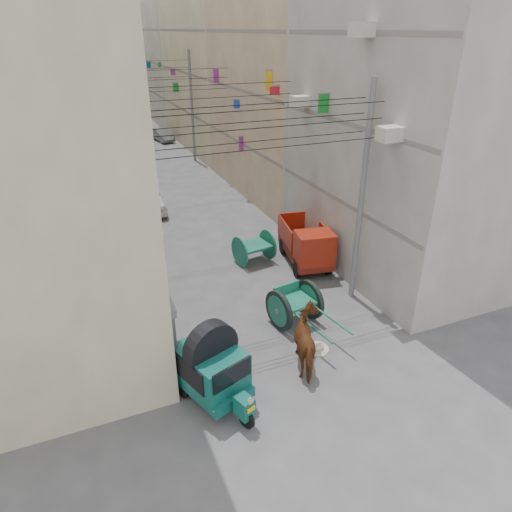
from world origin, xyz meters
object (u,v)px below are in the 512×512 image
tonga_cart (295,304)px  feed_sack (317,346)px  second_cart (254,247)px  horse (310,342)px  mini_truck (308,248)px  auto_rickshaw (212,366)px  distant_car_white (150,201)px  distant_car_grey (162,135)px  distant_car_green (114,138)px

tonga_cart → feed_sack: bearing=-100.3°
second_cart → horse: size_ratio=0.83×
tonga_cart → second_cart: (0.48, 4.88, -0.03)m
tonga_cart → mini_truck: size_ratio=0.90×
tonga_cart → horse: bearing=-115.6°
auto_rickshaw → distant_car_white: size_ratio=0.78×
second_cart → distant_car_grey: bearing=77.6°
auto_rickshaw → distant_car_white: (1.28, 15.39, -0.51)m
horse → distant_car_green: bearing=-70.7°
tonga_cart → distant_car_grey: tonga_cart is taller
mini_truck → second_cart: 2.38m
auto_rickshaw → second_cart: bearing=40.4°
second_cart → horse: (-1.11, -7.09, 0.16)m
mini_truck → distant_car_grey: (-0.37, 27.16, -0.39)m
second_cart → distant_car_grey: size_ratio=0.51×
horse → distant_car_grey: 32.99m
second_cart → distant_car_green: bearing=87.0°
tonga_cart → mini_truck: bearing=45.6°
second_cart → auto_rickshaw: bearing=-129.2°
horse → distant_car_white: horse is taller
auto_rickshaw → second_cart: size_ratio=1.64×
tonga_cart → distant_car_green: bearing=84.3°
tonga_cart → mini_truck: mini_truck is taller
feed_sack → auto_rickshaw: bearing=-168.1°
auto_rickshaw → distant_car_green: 33.51m
auto_rickshaw → feed_sack: auto_rickshaw is taller
auto_rickshaw → mini_truck: (6.19, 5.93, -0.18)m
feed_sack → horse: (-0.61, -0.58, 0.75)m
distant_car_white → distant_car_grey: bearing=-103.4°
horse → second_cart: bearing=-82.3°
second_cart → distant_car_green: second_cart is taller
mini_truck → distant_car_white: bearing=128.2°
auto_rickshaw → mini_truck: bearing=24.4°
auto_rickshaw → distant_car_grey: bearing=60.7°
distant_car_green → distant_car_white: bearing=79.2°
feed_sack → distant_car_white: 14.82m
tonga_cart → second_cart: size_ratio=1.95×
horse → distant_car_white: bearing=-66.4°
mini_truck → feed_sack: (-2.43, -5.14, -0.82)m
feed_sack → distant_car_white: distant_car_white is taller
mini_truck → second_cart: mini_truck is taller
distant_car_white → distant_car_green: (0.26, 18.07, -0.04)m
mini_truck → distant_car_grey: bearing=101.6°
mini_truck → second_cart: (-1.94, 1.37, -0.22)m
auto_rickshaw → feed_sack: size_ratio=5.66×
distant_car_green → auto_rickshaw: bearing=77.4°
tonga_cart → mini_truck: (2.42, 3.51, 0.19)m
mini_truck → distant_car_white: mini_truck is taller
horse → distant_car_green: 33.30m
tonga_cart → distant_car_white: tonga_cart is taller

